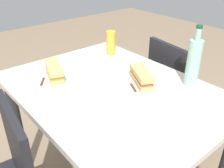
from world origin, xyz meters
TOP-DOWN VIEW (x-y plane):
  - dining_table at (0.00, 0.00)m, footprint 1.14×0.84m
  - chair_near at (0.03, -0.62)m, footprint 0.46×0.46m
  - plate_near at (0.27, 0.18)m, footprint 0.26×0.26m
  - baguette_sandwich_near at (0.27, 0.18)m, footprint 0.23×0.14m
  - knife_near at (0.28, 0.24)m, footprint 0.15×0.11m
  - plate_far at (-0.08, -0.13)m, footprint 0.26×0.26m
  - baguette_sandwich_far at (-0.08, -0.13)m, footprint 0.21×0.16m
  - knife_far at (-0.06, -0.08)m, footprint 0.16×0.09m
  - water_bottle at (-0.23, -0.34)m, footprint 0.07×0.07m
  - beer_glass at (0.36, -0.29)m, footprint 0.06×0.06m

SIDE VIEW (x-z plane):
  - chair_near at x=0.03m, z-range 0.06..0.92m
  - dining_table at x=0.00m, z-range 0.26..1.02m
  - plate_near at x=0.27m, z-range 0.76..0.77m
  - plate_far at x=-0.08m, z-range 0.76..0.77m
  - knife_near at x=0.28m, z-range 0.77..0.78m
  - knife_far at x=-0.06m, z-range 0.77..0.78m
  - baguette_sandwich_near at x=0.27m, z-range 0.77..0.84m
  - baguette_sandwich_far at x=-0.08m, z-range 0.77..0.84m
  - beer_glass at x=0.36m, z-range 0.76..0.91m
  - water_bottle at x=-0.23m, z-range 0.73..1.04m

